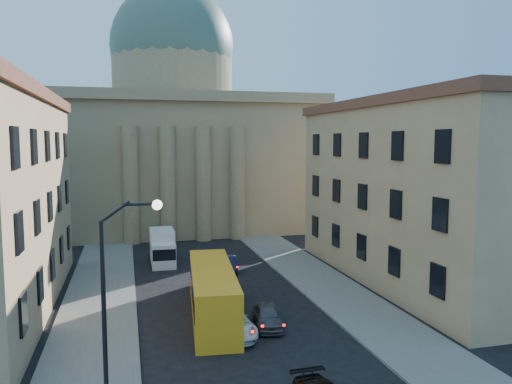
{
  "coord_description": "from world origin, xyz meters",
  "views": [
    {
      "loc": [
        -6.43,
        -13.43,
        11.28
      ],
      "look_at": [
        1.92,
        18.61,
        7.93
      ],
      "focal_mm": 35.0,
      "sensor_mm": 36.0,
      "label": 1
    }
  ],
  "objects": [
    {
      "name": "sidewalk_left",
      "position": [
        -8.5,
        18.0,
        0.07
      ],
      "size": [
        5.0,
        60.0,
        0.15
      ],
      "primitive_type": "cube",
      "color": "#615E58",
      "rests_on": "ground"
    },
    {
      "name": "sidewalk_right",
      "position": [
        8.5,
        18.0,
        0.07
      ],
      "size": [
        5.0,
        60.0,
        0.15
      ],
      "primitive_type": "cube",
      "color": "#615E58",
      "rests_on": "ground"
    },
    {
      "name": "church",
      "position": [
        0.0,
        55.47,
        11.88
      ],
      "size": [
        68.02,
        28.76,
        36.6
      ],
      "color": "#7F6A4E",
      "rests_on": "ground"
    },
    {
      "name": "building_right",
      "position": [
        17.0,
        22.0,
        7.42
      ],
      "size": [
        11.6,
        26.6,
        14.7
      ],
      "color": "tan",
      "rests_on": "ground"
    },
    {
      "name": "street_lamp",
      "position": [
        -6.97,
        8.0,
        5.29
      ],
      "size": [
        2.62,
        0.44,
        8.83
      ],
      "color": "black",
      "rests_on": "ground"
    },
    {
      "name": "car_left_mid",
      "position": [
        -0.8,
        14.39,
        0.73
      ],
      "size": [
        2.61,
        5.35,
        1.46
      ],
      "primitive_type": "imported",
      "rotation": [
        0.0,
        0.0,
        0.04
      ],
      "color": "white",
      "rests_on": "ground"
    },
    {
      "name": "car_right_far",
      "position": [
        1.69,
        14.97,
        0.67
      ],
      "size": [
        2.11,
        4.12,
        1.34
      ],
      "primitive_type": "imported",
      "rotation": [
        0.0,
        0.0,
        -0.14
      ],
      "color": "#46464B",
      "rests_on": "ground"
    },
    {
      "name": "car_right_distant",
      "position": [
        2.0,
        28.52,
        0.64
      ],
      "size": [
        1.81,
        4.01,
        1.28
      ],
      "primitive_type": "imported",
      "rotation": [
        0.0,
        0.0,
        -0.12
      ],
      "color": "black",
      "rests_on": "ground"
    },
    {
      "name": "city_bus",
      "position": [
        -1.28,
        17.39,
        1.73
      ],
      "size": [
        3.74,
        11.62,
        3.22
      ],
      "rotation": [
        0.0,
        0.0,
        -0.1
      ],
      "color": "orange",
      "rests_on": "ground"
    },
    {
      "name": "box_truck",
      "position": [
        -3.35,
        32.9,
        1.43
      ],
      "size": [
        2.26,
        5.54,
        3.02
      ],
      "rotation": [
        0.0,
        0.0,
        -0.02
      ],
      "color": "silver",
      "rests_on": "ground"
    }
  ]
}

